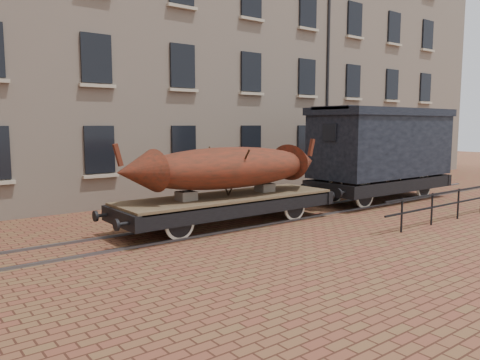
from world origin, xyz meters
TOP-DOWN VIEW (x-y plane):
  - ground at (0.00, 0.00)m, footprint 90.00×90.00m
  - warehouse_cream at (3.00, 9.99)m, footprint 40.00×10.19m
  - rail_track at (0.00, 0.00)m, footprint 30.00×1.52m
  - flatcar_wagon at (-0.41, 0.00)m, footprint 7.87×2.14m
  - iron_boat at (-0.40, -0.00)m, footprint 7.18×2.18m
  - goods_van at (7.30, 0.00)m, footprint 7.26×2.64m

SIDE VIEW (x-z plane):
  - ground at x=0.00m, z-range 0.00..0.00m
  - rail_track at x=0.00m, z-range 0.00..0.06m
  - flatcar_wagon at x=-0.41m, z-range 0.15..1.33m
  - iron_boat at x=-0.40m, z-range 0.95..2.64m
  - goods_van at x=7.30m, z-range 0.48..4.23m
  - warehouse_cream at x=3.00m, z-range 0.00..14.00m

